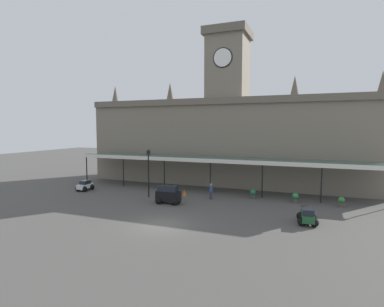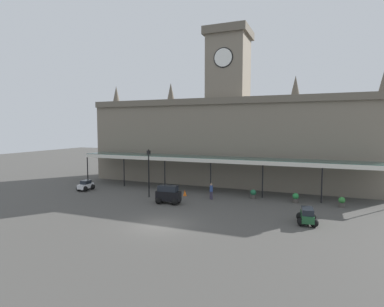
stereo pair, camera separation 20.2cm
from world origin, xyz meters
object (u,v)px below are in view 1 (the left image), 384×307
Objects in this scene: car_white_sedan at (85,186)px; traffic_cone at (185,193)px; planter_near_kerb at (341,202)px; planter_forecourt_centre at (295,198)px; car_green_estate at (307,216)px; pedestrian_crossing_forecourt at (211,191)px; victorian_lamppost at (148,168)px; planter_by_canopy at (253,194)px; car_black_van at (168,195)px.

traffic_cone is at bearing 7.88° from car_white_sedan.
planter_near_kerb is 1.00× the size of planter_forecourt_centre.
planter_forecourt_centre is (-1.28, 6.71, -0.07)m from car_green_estate.
car_green_estate reaches higher than traffic_cone.
car_green_estate reaches higher than planter_forecourt_centre.
planter_near_kerb is (15.44, 1.16, 0.15)m from traffic_cone.
victorian_lamppost is (-6.49, -1.49, 2.25)m from pedestrian_crossing_forecourt.
victorian_lamppost is 19.22m from planter_near_kerb.
planter_by_canopy is at bearing 18.17° from victorian_lamppost.
planter_near_kerb is at bearing -2.26° from planter_by_canopy.
car_green_estate is 0.46× the size of victorian_lamppost.
car_green_estate is 2.43× the size of planter_near_kerb.
planter_by_canopy is at bearing 26.14° from pedestrian_crossing_forecourt.
pedestrian_crossing_forecourt is (3.33, 3.23, 0.10)m from car_black_van.
pedestrian_crossing_forecourt reaches higher than traffic_cone.
car_white_sedan is (-11.88, 2.01, -0.30)m from car_black_van.
car_white_sedan is at bearing 170.39° from car_black_van.
pedestrian_crossing_forecourt is 1.74× the size of planter_forecourt_centre.
victorian_lamppost is at bearing -149.76° from traffic_cone.
car_white_sedan is 0.41× the size of victorian_lamppost.
planter_by_canopy is (10.46, 3.43, -2.67)m from victorian_lamppost.
traffic_cone is at bearing -175.69° from planter_near_kerb.
traffic_cone is 15.49m from planter_near_kerb.
traffic_cone is (-3.16, 0.45, -0.57)m from pedestrian_crossing_forecourt.
car_green_estate is 10.67m from pedestrian_crossing_forecourt.
traffic_cone is (-12.62, 5.39, -0.23)m from car_green_estate.
victorian_lamppost reaches higher than car_black_van.
car_black_van is (-12.79, 1.71, 0.24)m from car_green_estate.
car_black_van reaches higher than pedestrian_crossing_forecourt.
victorian_lamppost is 11.33m from planter_by_canopy.
victorian_lamppost is 4.78m from traffic_cone.
pedestrian_crossing_forecourt is 8.38m from planter_forecourt_centre.
car_white_sedan is at bearing 178.20° from victorian_lamppost.
victorian_lamppost is 5.32× the size of planter_near_kerb.
victorian_lamppost is at bearing 151.21° from car_black_van.
traffic_cone is (12.04, 1.67, -0.17)m from car_white_sedan.
planter_by_canopy is at bearing 128.61° from car_green_estate.
car_green_estate reaches higher than car_white_sedan.
planter_forecourt_centre is (11.51, 5.00, -0.32)m from car_black_van.
planter_by_canopy and planter_near_kerb have the same top height.
car_black_van is 3.71m from traffic_cone.
car_black_van reaches higher than planter_near_kerb.
pedestrian_crossing_forecourt is (-9.46, 4.93, 0.34)m from car_green_estate.
pedestrian_crossing_forecourt is 2.49× the size of traffic_cone.
car_green_estate is 12.90m from car_black_van.
traffic_cone is at bearing 156.89° from car_green_estate.
car_white_sedan is 2.18× the size of planter_by_canopy.
car_white_sedan is 9.12m from victorian_lamppost.
car_black_van is at bearing -9.61° from car_white_sedan.
planter_by_canopy is 1.00× the size of planter_forecourt_centre.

